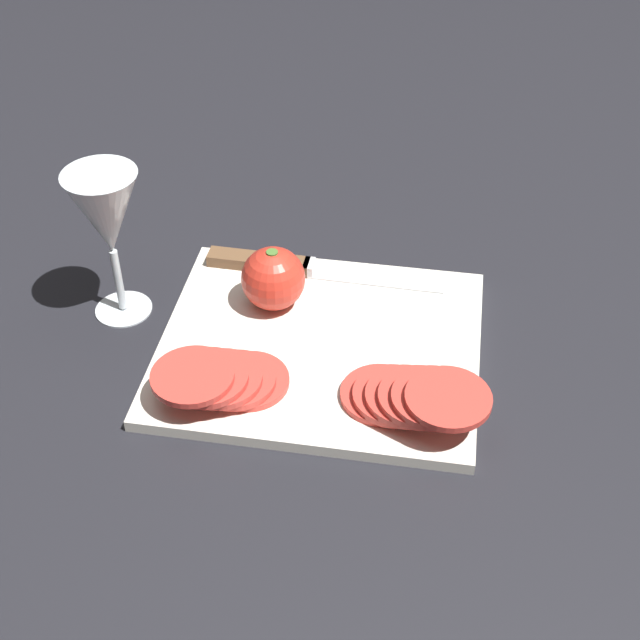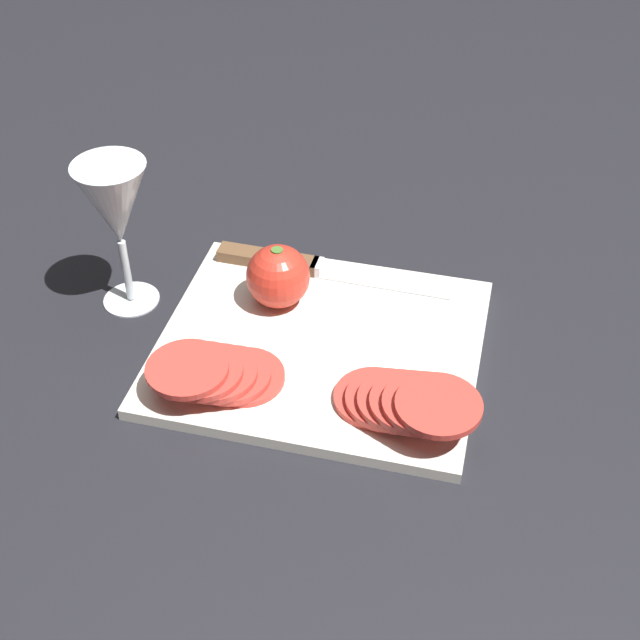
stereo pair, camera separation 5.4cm
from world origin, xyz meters
name	(u,v)px [view 2 (the right image)]	position (x,y,z in m)	size (l,w,h in m)	color
ground_plane	(382,350)	(0.00, 0.00, 0.00)	(3.00, 3.00, 0.00)	black
cutting_board	(320,346)	(0.06, 0.02, 0.01)	(0.33, 0.29, 0.01)	silver
wine_glass	(116,209)	(0.29, -0.01, 0.12)	(0.08, 0.08, 0.18)	silver
whole_tomato	(278,276)	(0.12, -0.04, 0.05)	(0.07, 0.07, 0.07)	red
knife	(289,263)	(0.13, -0.10, 0.02)	(0.27, 0.03, 0.01)	silver
tomato_slice_stack_near	(406,402)	(-0.04, 0.10, 0.03)	(0.14, 0.11, 0.04)	#D63D33
tomato_slice_stack_far	(216,373)	(0.15, 0.10, 0.03)	(0.13, 0.11, 0.03)	#D63D33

